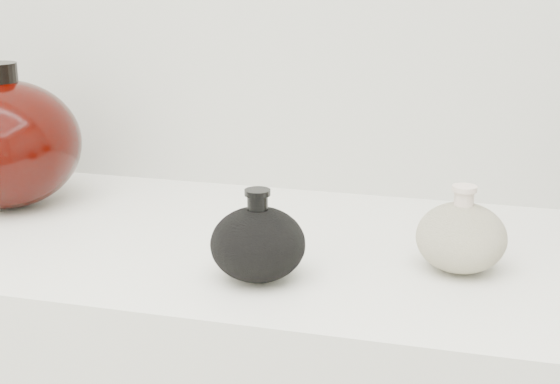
# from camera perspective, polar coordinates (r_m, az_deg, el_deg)

# --- Properties ---
(black_gourd_vase) EXTENTS (0.12, 0.12, 0.11)m
(black_gourd_vase) POSITION_cam_1_polar(r_m,az_deg,el_deg) (0.92, -1.63, -3.77)
(black_gourd_vase) COLOR black
(black_gourd_vase) RESTS_ON display_counter
(cream_gourd_vase) EXTENTS (0.12, 0.12, 0.11)m
(cream_gourd_vase) POSITION_cam_1_polar(r_m,az_deg,el_deg) (0.97, 13.11, -3.20)
(cream_gourd_vase) COLOR beige
(cream_gourd_vase) RESTS_ON display_counter
(left_round_pot) EXTENTS (0.30, 0.30, 0.22)m
(left_round_pot) POSITION_cam_1_polar(r_m,az_deg,el_deg) (1.25, -19.50, 3.39)
(left_round_pot) COLOR black
(left_round_pot) RESTS_ON display_counter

